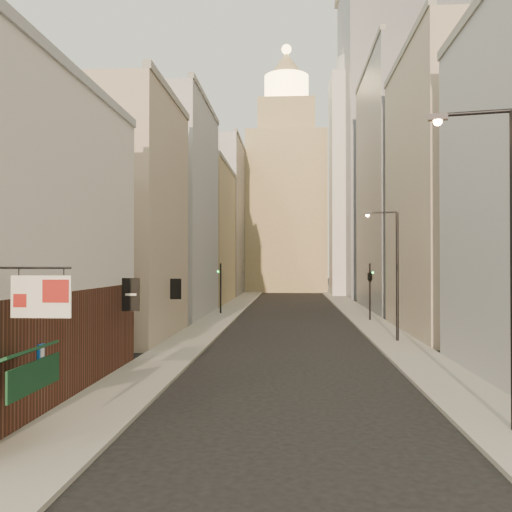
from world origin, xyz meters
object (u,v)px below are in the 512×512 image
(white_tower, at_px, (356,176))
(streetlamp_mid, at_px, (394,268))
(clock_tower, at_px, (287,194))
(traffic_light_right, at_px, (370,276))
(traffic_light_left, at_px, (221,279))
(streetlamp_near, at_px, (505,248))

(white_tower, distance_m, streetlamp_mid, 54.93)
(white_tower, xyz_separation_m, streetlamp_mid, (-3.59, -53.03, -13.87))
(clock_tower, xyz_separation_m, traffic_light_right, (7.68, -53.94, -13.70))
(traffic_light_left, bearing_deg, clock_tower, -97.14)
(clock_tower, height_order, streetlamp_near, clock_tower)
(white_tower, bearing_deg, streetlamp_mid, -93.88)
(white_tower, xyz_separation_m, streetlamp_near, (-3.74, -72.23, -13.14))
(streetlamp_mid, distance_m, traffic_light_left, 23.02)
(clock_tower, relative_size, white_tower, 1.08)
(traffic_light_right, bearing_deg, clock_tower, -84.54)
(traffic_light_right, bearing_deg, traffic_light_left, -25.06)
(clock_tower, bearing_deg, white_tower, -51.84)
(streetlamp_mid, relative_size, traffic_light_right, 1.66)
(clock_tower, xyz_separation_m, streetlamp_mid, (7.41, -67.03, -12.90))
(clock_tower, bearing_deg, streetlamp_near, -85.19)
(streetlamp_mid, xyz_separation_m, traffic_light_right, (0.27, 13.09, -0.80))
(traffic_light_right, bearing_deg, white_tower, -97.39)
(streetlamp_near, xyz_separation_m, traffic_light_left, (-13.20, 37.91, -2.01))
(white_tower, xyz_separation_m, traffic_light_left, (-16.94, -34.32, -15.14))
(clock_tower, distance_m, streetlamp_mid, 68.66)
(traffic_light_right, bearing_deg, streetlamp_near, 86.61)
(streetlamp_near, bearing_deg, traffic_light_right, 100.54)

